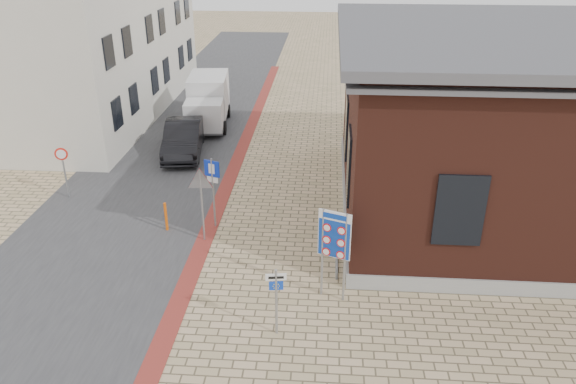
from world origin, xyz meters
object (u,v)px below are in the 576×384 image
(sedan, at_px, (184,138))
(bollard, at_px, (166,217))
(essen_sign, at_px, (276,293))
(parking_sign, at_px, (213,181))
(box_truck, at_px, (208,101))
(border_sign, at_px, (334,237))

(sedan, relative_size, bollard, 4.30)
(essen_sign, relative_size, bollard, 1.84)
(essen_sign, height_order, parking_sign, parking_sign)
(essen_sign, bearing_deg, box_truck, 99.28)
(box_truck, bearing_deg, essen_sign, -78.35)
(sedan, bearing_deg, bollard, -89.03)
(bollard, bearing_deg, parking_sign, 13.36)
(essen_sign, xyz_separation_m, bollard, (-4.50, 5.36, -0.77))
(sedan, distance_m, parking_sign, 7.75)
(sedan, height_order, bollard, sedan)
(sedan, xyz_separation_m, box_truck, (0.33, 4.31, 0.56))
(sedan, relative_size, parking_sign, 1.77)
(box_truck, relative_size, parking_sign, 1.90)
(parking_sign, bearing_deg, sedan, 132.51)
(sedan, xyz_separation_m, parking_sign, (2.88, -7.11, 1.07))
(box_truck, height_order, border_sign, border_sign)
(border_sign, relative_size, parking_sign, 1.07)
(box_truck, distance_m, border_sign, 16.89)
(essen_sign, distance_m, parking_sign, 6.43)
(sedan, bearing_deg, parking_sign, -75.91)
(essen_sign, bearing_deg, bollard, 121.99)
(box_truck, bearing_deg, border_sign, -71.69)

